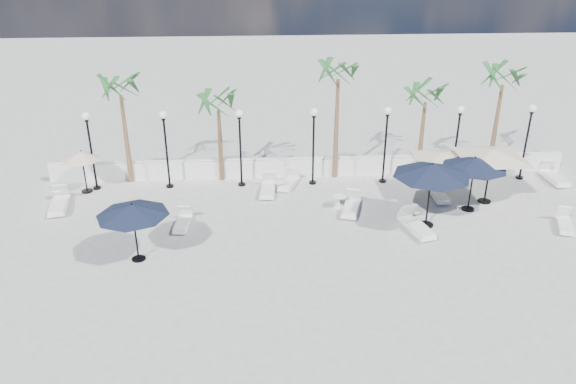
{
  "coord_description": "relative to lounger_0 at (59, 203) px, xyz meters",
  "views": [
    {
      "loc": [
        -2.73,
        -18.74,
        11.34
      ],
      "look_at": [
        -1.47,
        2.35,
        1.5
      ],
      "focal_mm": 35.0,
      "sensor_mm": 36.0,
      "label": 1
    }
  ],
  "objects": [
    {
      "name": "ground",
      "position": [
        11.65,
        -4.4,
        -0.27
      ],
      "size": [
        100.0,
        100.0,
        0.0
      ],
      "primitive_type": "plane",
      "color": "#9C9C97",
      "rests_on": "ground"
    },
    {
      "name": "palm_0",
      "position": [
        2.65,
        2.9,
        4.26
      ],
      "size": [
        2.6,
        2.6,
        5.5
      ],
      "color": "brown",
      "rests_on": "ground"
    },
    {
      "name": "palm_3",
      "position": [
        17.15,
        2.9,
        3.68
      ],
      "size": [
        2.6,
        2.6,
        4.9
      ],
      "color": "brown",
      "rests_on": "ground"
    },
    {
      "name": "palm_4",
      "position": [
        20.85,
        2.9,
        4.46
      ],
      "size": [
        2.6,
        2.6,
        5.7
      ],
      "color": "brown",
      "rests_on": "ground"
    },
    {
      "name": "lounger_4",
      "position": [
        15.45,
        -3.03,
        0.0
      ],
      "size": [
        1.2,
        2.26,
        0.81
      ],
      "rotation": [
        0.0,
        0.0,
        0.25
      ],
      "color": "white",
      "rests_on": "ground"
    },
    {
      "name": "lounger_0",
      "position": [
        0.0,
        0.0,
        0.0
      ],
      "size": [
        1.04,
        2.24,
        0.81
      ],
      "rotation": [
        0.0,
        0.0,
        0.16
      ],
      "color": "white",
      "rests_on": "ground"
    },
    {
      "name": "parasol_navy_mid",
      "position": [
        16.01,
        -2.53,
        2.26
      ],
      "size": [
        3.21,
        3.21,
        2.88
      ],
      "color": "black",
      "rests_on": "ground"
    },
    {
      "name": "lounger_5",
      "position": [
        17.34,
        0.09,
        -0.04
      ],
      "size": [
        0.61,
        1.85,
        0.69
      ],
      "rotation": [
        0.0,
        0.0,
        0.0
      ],
      "color": "white",
      "rests_on": "ground"
    },
    {
      "name": "lounger_3",
      "position": [
        9.42,
        1.15,
        -0.02
      ],
      "size": [
        0.87,
        2.09,
        0.76
      ],
      "rotation": [
        0.0,
        0.0,
        -0.11
      ],
      "color": "white",
      "rests_on": "ground"
    },
    {
      "name": "parasol_cream_sq_b",
      "position": [
        19.36,
        -0.45,
        2.32
      ],
      "size": [
        5.59,
        5.59,
        2.8
      ],
      "color": "black",
      "rests_on": "ground"
    },
    {
      "name": "lamppost_5",
      "position": [
        18.65,
        2.1,
        2.22
      ],
      "size": [
        0.36,
        0.36,
        3.84
      ],
      "color": "black",
      "rests_on": "ground"
    },
    {
      "name": "parasol_cream_small",
      "position": [
        0.75,
        1.8,
        1.55
      ],
      "size": [
        1.73,
        1.73,
        2.13
      ],
      "color": "black",
      "rests_on": "ground"
    },
    {
      "name": "lamppost_4",
      "position": [
        15.15,
        2.1,
        2.22
      ],
      "size": [
        0.36,
        0.36,
        3.84
      ],
      "color": "black",
      "rests_on": "ground"
    },
    {
      "name": "parasol_navy_left",
      "position": [
        4.33,
        -4.56,
        1.83
      ],
      "size": [
        2.7,
        2.7,
        2.38
      ],
      "color": "black",
      "rests_on": "ground"
    },
    {
      "name": "lounger_7",
      "position": [
        21.77,
        -3.1,
        -0.04
      ],
      "size": [
        1.17,
        1.89,
        0.68
      ],
      "rotation": [
        0.0,
        0.0,
        -0.36
      ],
      "color": "white",
      "rests_on": "ground"
    },
    {
      "name": "balustrade",
      "position": [
        11.65,
        3.1,
        0.2
      ],
      "size": [
        26.0,
        0.3,
        1.01
      ],
      "color": "white",
      "rests_on": "ground"
    },
    {
      "name": "lamppost_3",
      "position": [
        11.65,
        2.1,
        2.22
      ],
      "size": [
        0.36,
        0.36,
        3.84
      ],
      "color": "black",
      "rests_on": "ground"
    },
    {
      "name": "lounger_2",
      "position": [
        10.46,
        1.82,
        -0.04
      ],
      "size": [
        1.22,
        1.93,
        0.69
      ],
      "rotation": [
        0.0,
        0.0,
        -0.37
      ],
      "color": "white",
      "rests_on": "ground"
    },
    {
      "name": "palm_1",
      "position": [
        7.15,
        2.9,
        3.48
      ],
      "size": [
        2.6,
        2.6,
        4.7
      ],
      "color": "brown",
      "rests_on": "ground"
    },
    {
      "name": "parasol_navy_right",
      "position": [
        18.33,
        -1.18,
        1.98
      ],
      "size": [
        2.86,
        2.86,
        2.57
      ],
      "color": "black",
      "rests_on": "ground"
    },
    {
      "name": "lounger_1",
      "position": [
        5.73,
        -2.02,
        -0.05
      ],
      "size": [
        0.7,
        1.76,
        0.65
      ],
      "rotation": [
        0.0,
        0.0,
        -0.08
      ],
      "color": "white",
      "rests_on": "ground"
    },
    {
      "name": "lamppost_1",
      "position": [
        4.65,
        2.1,
        2.22
      ],
      "size": [
        0.36,
        0.36,
        3.84
      ],
      "color": "black",
      "rests_on": "ground"
    },
    {
      "name": "side_table_2",
      "position": [
        12.56,
        -0.62,
        0.07
      ],
      "size": [
        0.59,
        0.59,
        0.57
      ],
      "color": "white",
      "rests_on": "ground"
    },
    {
      "name": "lounger_8",
      "position": [
        23.65,
        1.65,
        -0.0
      ],
      "size": [
        0.76,
        2.17,
        0.81
      ],
      "rotation": [
        0.0,
        0.0,
        0.03
      ],
      "color": "white",
      "rests_on": "ground"
    },
    {
      "name": "side_table_1",
      "position": [
        10.0,
        1.32,
        0.01
      ],
      "size": [
        0.49,
        0.49,
        0.47
      ],
      "color": "white",
      "rests_on": "ground"
    },
    {
      "name": "palm_2",
      "position": [
        12.85,
        2.9,
        4.84
      ],
      "size": [
        2.6,
        2.6,
        6.1
      ],
      "color": "brown",
      "rests_on": "ground"
    },
    {
      "name": "lounger_6",
      "position": [
        13.06,
        -1.05,
        -0.02
      ],
      "size": [
        1.18,
        2.11,
        0.75
      ],
      "rotation": [
        0.0,
        0.0,
        -0.28
      ],
      "color": "white",
      "rests_on": "ground"
    },
    {
      "name": "lamppost_0",
      "position": [
        1.15,
        2.1,
        2.22
      ],
      "size": [
        0.36,
        0.36,
        3.84
      ],
      "color": "black",
      "rests_on": "ground"
    },
    {
      "name": "lamppost_2",
      "position": [
        8.15,
        2.1,
        2.22
      ],
      "size": [
        0.36,
        0.36,
        3.84
      ],
      "color": "black",
      "rests_on": "ground"
    },
    {
      "name": "lamppost_6",
      "position": [
        22.15,
        2.1,
        2.22
      ],
      "size": [
        0.36,
        0.36,
        3.84
      ],
      "color": "black",
      "rests_on": "ground"
    },
    {
      "name": "side_table_0",
      "position": [
        -0.35,
        0.93,
        0.04
      ],
      "size": [
        0.54,
        0.54,
        0.52
      ],
      "color": "white",
      "rests_on": "ground"
    },
    {
      "name": "parasol_cream_sq_a",
      "position": [
        17.4,
        0.3,
        1.92
      ],
      "size": [
        4.83,
        4.83,
        2.37
      ],
      "color": "black",
      "rests_on": "ground"
    }
  ]
}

